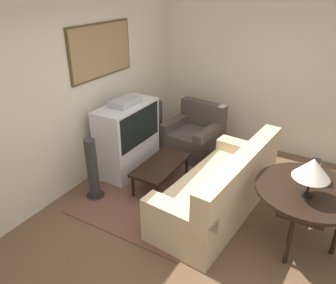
% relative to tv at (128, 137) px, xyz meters
% --- Properties ---
extents(ground_plane, '(12.00, 12.00, 0.00)m').
position_rel_tv_xyz_m(ground_plane, '(-0.74, -1.70, -0.57)').
color(ground_plane, brown).
extents(wall_back, '(12.00, 0.10, 2.70)m').
position_rel_tv_xyz_m(wall_back, '(-0.73, 0.42, 0.79)').
color(wall_back, beige).
rests_on(wall_back, ground_plane).
extents(wall_right, '(0.06, 12.00, 2.70)m').
position_rel_tv_xyz_m(wall_right, '(1.89, -1.70, 0.78)').
color(wall_right, beige).
rests_on(wall_right, ground_plane).
extents(area_rug, '(2.27, 1.75, 0.01)m').
position_rel_tv_xyz_m(area_rug, '(-0.24, -0.77, -0.56)').
color(area_rug, brown).
rests_on(area_rug, ground_plane).
extents(tv, '(1.07, 0.52, 1.20)m').
position_rel_tv_xyz_m(tv, '(0.00, 0.00, 0.00)').
color(tv, silver).
rests_on(tv, ground_plane).
extents(couch, '(2.15, 1.05, 0.93)m').
position_rel_tv_xyz_m(couch, '(-0.28, -1.69, -0.24)').
color(couch, '#CCB289').
rests_on(couch, ground_plane).
extents(armchair, '(0.94, 0.95, 0.87)m').
position_rel_tv_xyz_m(armchair, '(1.04, -0.66, -0.27)').
color(armchair, '#473D38').
rests_on(armchair, ground_plane).
extents(coffee_table, '(0.99, 0.49, 0.38)m').
position_rel_tv_xyz_m(coffee_table, '(-0.16, -0.71, -0.23)').
color(coffee_table, black).
rests_on(coffee_table, ground_plane).
extents(console_table, '(1.15, 1.15, 0.76)m').
position_rel_tv_xyz_m(console_table, '(-0.36, -2.72, 0.12)').
color(console_table, black).
rests_on(console_table, ground_plane).
extents(table_lamp, '(0.38, 0.38, 0.45)m').
position_rel_tv_xyz_m(table_lamp, '(-0.51, -2.71, 0.52)').
color(table_lamp, black).
rests_on(table_lamp, console_table).
extents(mantel_clock, '(0.16, 0.10, 0.24)m').
position_rel_tv_xyz_m(mantel_clock, '(-0.15, -2.71, 0.31)').
color(mantel_clock, black).
rests_on(mantel_clock, console_table).
extents(speaker_tower_left, '(0.26, 0.26, 0.90)m').
position_rel_tv_xyz_m(speaker_tower_left, '(-0.86, -0.03, -0.15)').
color(speaker_tower_left, black).
rests_on(speaker_tower_left, ground_plane).
extents(speaker_tower_right, '(0.26, 0.26, 0.90)m').
position_rel_tv_xyz_m(speaker_tower_right, '(0.86, -0.03, -0.15)').
color(speaker_tower_right, black).
rests_on(speaker_tower_right, ground_plane).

